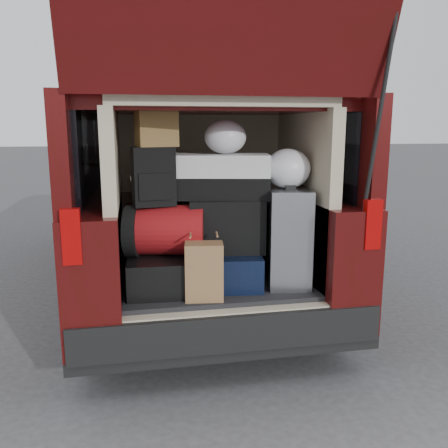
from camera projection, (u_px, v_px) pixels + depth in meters
The scene contains 14 objects.
ground at pixel (220, 368), 3.18m from camera, with size 80.00×80.00×0.00m, color #363639.
minivan at pixel (187, 195), 4.79m from camera, with size 1.90×5.35×2.77m.
load_floor at pixel (213, 314), 3.39m from camera, with size 1.24×1.05×0.55m, color black.
black_hardshell at pixel (160, 271), 3.10m from camera, with size 0.41×0.56×0.22m, color black.
navy_hardshell at pixel (228, 267), 3.19m from camera, with size 0.42×0.51×0.22m, color black.
silver_roller at pixel (287, 236), 3.17m from camera, with size 0.27×0.43×0.64m, color silver.
kraft_bag at pixel (204, 271), 2.88m from camera, with size 0.23×0.15×0.35m, color olive.
red_duffel at pixel (166, 230), 3.06m from camera, with size 0.50×0.32×0.32m, color maroon.
black_soft_case at pixel (226, 225), 3.15m from camera, with size 0.49×0.29×0.35m, color black.
backpack at pixel (153, 176), 2.98m from camera, with size 0.26×0.16×0.37m, color black.
twotone_duffel at pixel (220, 176), 3.13m from camera, with size 0.64×0.33×0.29m, color silver.
grocery_sack_lower at pixel (156, 129), 2.95m from camera, with size 0.24×0.20×0.22m, color olive.
plastic_bag_center at pixel (225, 137), 3.10m from camera, with size 0.28×0.26×0.22m, color white.
plastic_bag_right at pixel (288, 169), 3.08m from camera, with size 0.30×0.28×0.26m, color white.
Camera 1 is at (-0.53, -2.88, 1.59)m, focal length 38.00 mm.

